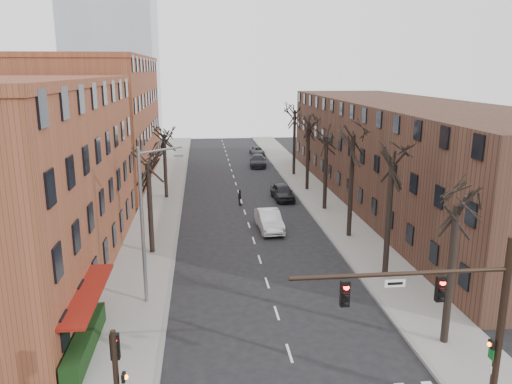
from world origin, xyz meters
name	(u,v)px	position (x,y,z in m)	size (l,w,h in m)	color
sidewalk_left	(163,195)	(-8.00, 35.00, 0.07)	(4.00, 90.00, 0.15)	gray
sidewalk_right	(312,192)	(8.00, 35.00, 0.07)	(4.00, 90.00, 0.15)	gray
building_left_near	(6,185)	(-16.00, 15.00, 6.00)	(12.00, 26.00, 12.00)	brown
building_left_far	(97,122)	(-16.00, 44.00, 7.00)	(12.00, 28.00, 14.00)	brown
building_right	(405,153)	(16.00, 30.00, 5.00)	(12.00, 50.00, 10.00)	#492E22
awning_left	(93,342)	(-9.40, 6.00, 0.00)	(1.20, 7.00, 0.15)	maroon
hedge	(85,341)	(-9.50, 5.00, 0.65)	(0.80, 6.00, 1.00)	black
tree_right_a	(443,344)	(7.60, 4.00, 0.00)	(5.20, 5.20, 10.00)	black
tree_right_b	(385,278)	(7.60, 12.00, 0.00)	(5.20, 5.20, 10.80)	black
tree_right_c	(349,237)	(7.60, 20.00, 0.00)	(5.20, 5.20, 11.60)	black
tree_right_d	(324,210)	(7.60, 28.00, 0.00)	(5.20, 5.20, 10.00)	black
tree_right_e	(307,190)	(7.60, 36.00, 0.00)	(5.20, 5.20, 10.80)	black
tree_right_f	(294,175)	(7.60, 44.00, 0.00)	(5.20, 5.20, 11.60)	black
tree_left_a	(153,253)	(-7.60, 18.00, 0.00)	(5.20, 5.20, 9.50)	black
tree_left_b	(167,198)	(-7.60, 34.00, 0.00)	(5.20, 5.20, 9.50)	black
signal_mast_arm	(463,312)	(5.45, -1.00, 4.40)	(8.14, 0.30, 7.20)	black
signal_pole_left	(117,377)	(-6.99, -0.95, 2.61)	(0.47, 0.44, 4.40)	black
streetlight	(145,219)	(-7.03, 10.00, 5.01)	(2.45, 0.22, 9.03)	slate
silver_sedan	(269,220)	(1.55, 22.48, 0.83)	(1.76, 5.03, 1.66)	silver
parked_car_near	(282,192)	(4.25, 32.24, 0.80)	(1.89, 4.70, 1.60)	black
parked_car_mid	(258,161)	(3.80, 50.57, 0.78)	(2.18, 5.37, 1.56)	#202229
parked_car_far	(257,151)	(4.77, 60.26, 0.59)	(1.94, 4.21, 1.17)	#4F5056
pedestrian_crossing	(240,198)	(-0.28, 30.49, 0.78)	(0.91, 0.38, 1.56)	black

